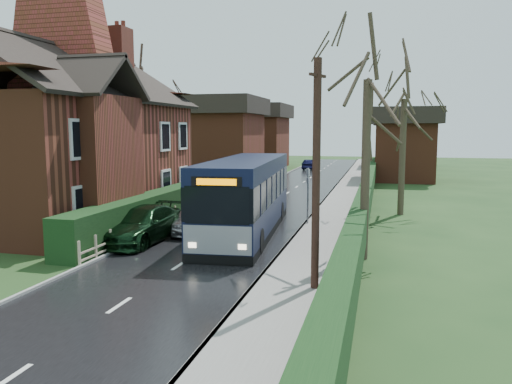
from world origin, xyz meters
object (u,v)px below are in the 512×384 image
(bus, at_px, (246,197))
(bus_stop_sign, at_px, (308,188))
(brick_house, at_px, (68,134))
(car_silver, at_px, (195,217))
(car_green, at_px, (142,225))
(telegraph_pole, at_px, (316,177))

(bus, bearing_deg, bus_stop_sign, 39.53)
(brick_house, xyz_separation_m, bus_stop_sign, (11.93, 1.22, -2.54))
(brick_house, xyz_separation_m, car_silver, (7.23, -1.37, -3.69))
(car_green, distance_m, bus_stop_sign, 7.94)
(car_silver, relative_size, bus_stop_sign, 1.44)
(car_silver, bearing_deg, bus_stop_sign, 17.58)
(car_green, bearing_deg, bus, 37.02)
(bus, bearing_deg, telegraph_pole, -66.13)
(telegraph_pole, bearing_deg, bus_stop_sign, 120.86)
(car_silver, bearing_deg, brick_house, 157.90)
(car_silver, bearing_deg, bus, -4.99)
(telegraph_pole, bearing_deg, car_green, 170.09)
(bus, xyz_separation_m, bus_stop_sign, (2.40, 2.34, 0.20))
(bus, bearing_deg, car_green, -149.53)
(bus, bearing_deg, brick_house, 168.53)
(car_silver, relative_size, car_green, 0.81)
(bus_stop_sign, bearing_deg, car_green, -163.36)
(brick_house, bearing_deg, bus, -6.68)
(car_green, relative_size, bus_stop_sign, 1.77)
(brick_house, relative_size, telegraph_pole, 2.25)
(bus, distance_m, car_green, 4.63)
(car_silver, distance_m, telegraph_pole, 9.81)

